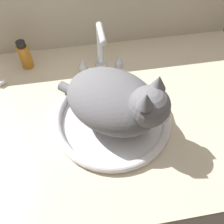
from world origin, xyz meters
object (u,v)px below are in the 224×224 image
(sink_basin, at_px, (112,117))
(cat, at_px, (118,102))
(faucet, at_px, (101,53))
(amber_bottle, at_px, (25,55))

(sink_basin, distance_m, cat, 0.09)
(faucet, relative_size, amber_bottle, 1.75)
(faucet, distance_m, amber_bottle, 0.27)
(cat, height_order, amber_bottle, cat)
(sink_basin, distance_m, amber_bottle, 0.40)
(faucet, relative_size, cat, 0.55)
(faucet, bearing_deg, cat, -86.30)
(sink_basin, relative_size, faucet, 1.93)
(sink_basin, bearing_deg, faucet, 90.00)
(cat, xyz_separation_m, amber_bottle, (-0.28, 0.31, -0.05))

